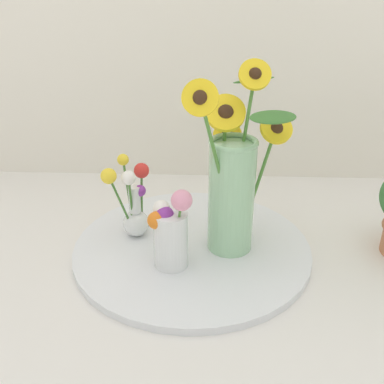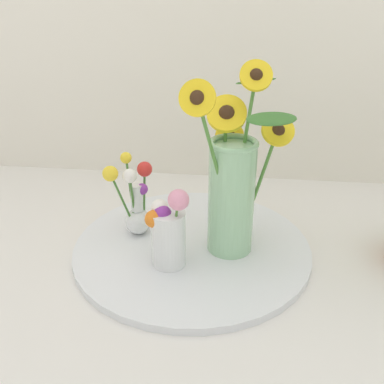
% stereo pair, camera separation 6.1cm
% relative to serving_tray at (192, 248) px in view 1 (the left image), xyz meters
% --- Properties ---
extents(ground_plane, '(6.00, 6.00, 0.00)m').
position_rel_serving_tray_xyz_m(ground_plane, '(-0.01, -0.07, -0.01)').
color(ground_plane, silver).
extents(serving_tray, '(0.53, 0.53, 0.02)m').
position_rel_serving_tray_xyz_m(serving_tray, '(0.00, 0.00, 0.00)').
color(serving_tray, silver).
rests_on(serving_tray, ground_plane).
extents(mason_jar_sunflowers, '(0.24, 0.22, 0.40)m').
position_rel_serving_tray_xyz_m(mason_jar_sunflowers, '(0.09, 0.00, 0.17)').
color(mason_jar_sunflowers, '#99CC9E').
rests_on(mason_jar_sunflowers, serving_tray).
extents(vase_small_center, '(0.09, 0.07, 0.18)m').
position_rel_serving_tray_xyz_m(vase_small_center, '(-0.04, -0.08, 0.09)').
color(vase_small_center, white).
rests_on(vase_small_center, serving_tray).
extents(vase_bulb_right, '(0.09, 0.11, 0.19)m').
position_rel_serving_tray_xyz_m(vase_bulb_right, '(-0.13, 0.04, 0.09)').
color(vase_bulb_right, white).
rests_on(vase_bulb_right, serving_tray).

